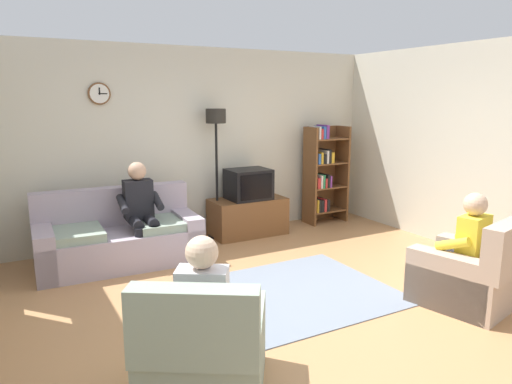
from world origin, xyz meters
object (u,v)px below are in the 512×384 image
object	(u,v)px
armchair_near_bookshelf	(469,276)
armchair_near_window	(204,353)
tv	(248,184)
person_in_left_armchair	(205,304)
bookshelf	(323,173)
tv_stand	(248,217)
floor_lamp	(216,138)
person_in_right_armchair	(463,243)
couch	(119,239)
person_on_couch	(141,207)

from	to	relation	value
armchair_near_bookshelf	armchair_near_window	bearing A→B (deg)	-178.67
tv	armchair_near_bookshelf	xyz separation A→B (m)	(0.77, -3.16, -0.47)
tv	person_in_left_armchair	size ratio (longest dim) A/B	0.54
bookshelf	armchair_near_window	world-z (taller)	bookshelf
person_in_left_armchair	tv	bearing A→B (deg)	57.55
armchair_near_window	tv	bearing A→B (deg)	57.55
tv_stand	bookshelf	bearing A→B (deg)	2.79
floor_lamp	person_in_right_armchair	world-z (taller)	floor_lamp
couch	floor_lamp	distance (m)	1.95
armchair_near_window	armchair_near_bookshelf	distance (m)	2.82
couch	tv_stand	size ratio (longest dim) A/B	1.75
tv_stand	person_in_left_armchair	world-z (taller)	person_in_left_armchair
person_in_left_armchair	person_in_right_armchair	bearing A→B (deg)	1.59
bookshelf	person_in_right_armchair	size ratio (longest dim) A/B	1.41
tv	person_in_left_armchair	distance (m)	3.73
tv	armchair_near_window	distance (m)	3.85
tv_stand	floor_lamp	distance (m)	1.26
bookshelf	armchair_near_bookshelf	world-z (taller)	bookshelf
tv_stand	armchair_near_bookshelf	world-z (taller)	armchair_near_bookshelf
armchair_near_bookshelf	floor_lamp	bearing A→B (deg)	110.34
bookshelf	armchair_near_bookshelf	xyz separation A→B (m)	(-0.64, -3.25, -0.51)
armchair_near_window	person_in_left_armchair	size ratio (longest dim) A/B	1.05
floor_lamp	tv	bearing A→B (deg)	-15.47
floor_lamp	person_on_couch	world-z (taller)	floor_lamp
bookshelf	person_on_couch	bearing A→B (deg)	-170.38
tv_stand	person_in_left_armchair	xyz separation A→B (m)	(-2.00, -3.17, 0.33)
bookshelf	armchair_near_bookshelf	size ratio (longest dim) A/B	1.52
floor_lamp	person_in_left_armchair	distance (m)	3.72
bookshelf	person_in_left_armchair	distance (m)	4.71
bookshelf	armchair_near_window	size ratio (longest dim) A/B	1.35
person_on_couch	person_in_right_armchair	xyz separation A→B (m)	(2.45, -2.64, -0.09)
floor_lamp	armchair_near_window	size ratio (longest dim) A/B	1.58
tv_stand	armchair_near_bookshelf	distance (m)	3.27
person_in_right_armchair	armchair_near_window	bearing A→B (deg)	-176.89
floor_lamp	person_in_left_armchair	world-z (taller)	floor_lamp
couch	person_in_right_armchair	bearing A→B (deg)	-45.35
armchair_near_bookshelf	tv	bearing A→B (deg)	103.70
couch	floor_lamp	world-z (taller)	floor_lamp
floor_lamp	person_in_left_armchair	size ratio (longest dim) A/B	1.65
tv	armchair_near_bookshelf	bearing A→B (deg)	-76.30
tv_stand	armchair_near_bookshelf	bearing A→B (deg)	-76.40
armchair_near_window	person_on_couch	distance (m)	2.84
floor_lamp	person_on_couch	distance (m)	1.57
bookshelf	person_on_couch	size ratio (longest dim) A/B	1.28
tv_stand	armchair_near_window	world-z (taller)	armchair_near_window
bookshelf	person_in_right_armchair	bearing A→B (deg)	-101.74
floor_lamp	person_on_couch	size ratio (longest dim) A/B	1.49
couch	tv	size ratio (longest dim) A/B	3.22
armchair_near_bookshelf	person_in_left_armchair	world-z (taller)	person_in_left_armchair
armchair_near_window	armchair_near_bookshelf	size ratio (longest dim) A/B	1.12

